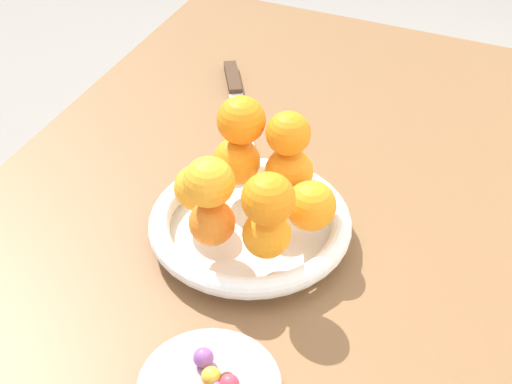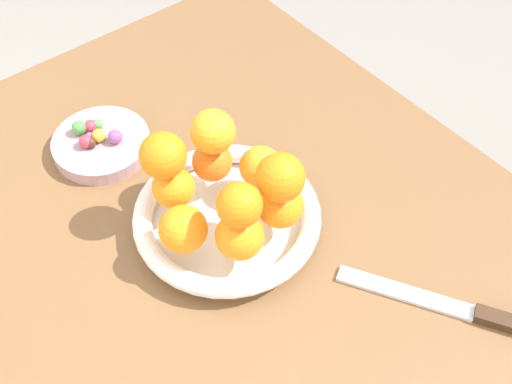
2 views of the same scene
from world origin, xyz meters
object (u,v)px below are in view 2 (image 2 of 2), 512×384
orange_0 (174,187)px  candy_ball_0 (79,128)px  candy_ball_1 (97,125)px  orange_8 (213,132)px  orange_1 (183,229)px  candy_ball_2 (90,137)px  candy_ball_6 (91,126)px  candy_dish (102,144)px  candy_ball_4 (91,143)px  candy_ball_7 (86,141)px  orange_5 (212,162)px  orange_7 (280,177)px  orange_4 (261,167)px  candy_ball_3 (99,135)px  fruit_bowl (226,218)px  orange_6 (163,155)px  knife (460,309)px  orange_2 (240,236)px  orange_3 (280,205)px  orange_9 (239,205)px  candy_ball_5 (115,137)px  dining_table (262,299)px

orange_0 → candy_ball_0: orange_0 is taller
candy_ball_1 → orange_8: bearing=-159.6°
orange_1 → candy_ball_1: orange_1 is taller
candy_ball_2 → candy_ball_6: (0.02, -0.01, 0.00)m
candy_dish → orange_0: orange_0 is taller
candy_ball_4 → orange_0: bearing=-169.9°
candy_ball_1 → candy_ball_7: (-0.02, 0.03, 0.00)m
orange_8 → candy_ball_4: bearing=30.3°
orange_5 → orange_7: 0.14m
orange_4 → candy_ball_3: bearing=29.4°
fruit_bowl → candy_ball_2: size_ratio=17.74×
orange_1 → orange_5: bearing=-53.6°
orange_6 → knife: bearing=-150.4°
orange_2 → orange_3: bearing=-84.8°
fruit_bowl → candy_dish: fruit_bowl is taller
orange_1 → candy_ball_7: (0.24, 0.01, -0.04)m
orange_0 → candy_ball_6: 0.21m
fruit_bowl → orange_2: orange_2 is taller
orange_1 → orange_0: bearing=-24.4°
candy_dish → orange_9: orange_9 is taller
candy_ball_0 → candy_ball_1: size_ratio=1.35×
orange_5 → candy_ball_3: (0.17, 0.08, -0.04)m
orange_9 → orange_7: bearing=-89.5°
orange_7 → candy_ball_7: size_ratio=3.00×
candy_ball_5 → candy_ball_4: bearing=67.5°
orange_7 → candy_ball_1: (0.31, 0.09, -0.10)m
orange_8 → candy_ball_2: bearing=27.3°
fruit_bowl → orange_0: orange_0 is taller
candy_dish → orange_1: bearing=176.4°
orange_4 → candy_ball_0: orange_4 is taller
orange_6 → orange_8: 0.07m
candy_dish → orange_4: 0.26m
orange_8 → orange_1: bearing=124.6°
orange_0 → fruit_bowl: bearing=-141.4°
orange_2 → orange_1: bearing=42.9°
orange_5 → candy_ball_6: bearing=22.2°
orange_9 → candy_ball_1: size_ratio=3.37×
candy_dish → orange_2: bearing=-173.8°
candy_dish → candy_ball_5: size_ratio=6.90×
fruit_bowl → candy_ball_7: 0.24m
candy_ball_5 → knife: 0.53m
orange_8 → candy_dish: bearing=25.0°
orange_5 → candy_ball_7: bearing=30.3°
orange_2 → candy_ball_4: bearing=9.7°
candy_ball_3 → candy_ball_7: (0.00, 0.02, -0.00)m
candy_ball_4 → orange_2: bearing=-170.3°
dining_table → orange_9: (0.01, 0.02, 0.22)m
orange_0 → candy_ball_4: size_ratio=3.52×
orange_3 → orange_8: size_ratio=1.03×
orange_0 → candy_ball_1: size_ratio=3.46×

